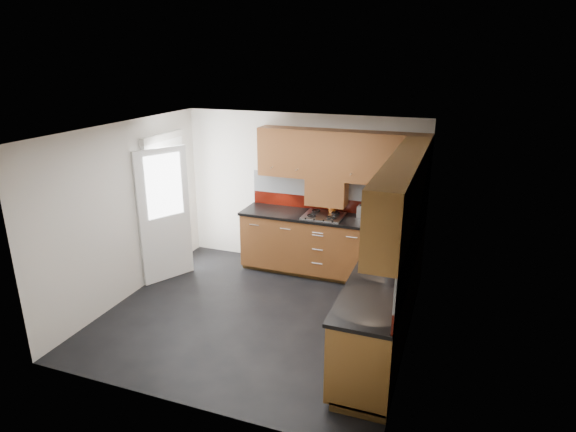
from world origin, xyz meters
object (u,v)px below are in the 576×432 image
at_px(utensil_pot, 332,207).
at_px(food_processor, 392,248).
at_px(gas_hob, 323,216).
at_px(toaster, 366,212).

height_order(utensil_pot, food_processor, utensil_pot).
height_order(gas_hob, food_processor, food_processor).
distance_m(toaster, food_processor, 1.52).
distance_m(gas_hob, utensil_pot, 0.25).
bearing_deg(food_processor, toaster, 112.63).
height_order(gas_hob, toaster, toaster).
distance_m(gas_hob, food_processor, 1.70).
distance_m(utensil_pot, food_processor, 1.81).
bearing_deg(utensil_pot, toaster, -3.72).
height_order(utensil_pot, toaster, utensil_pot).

